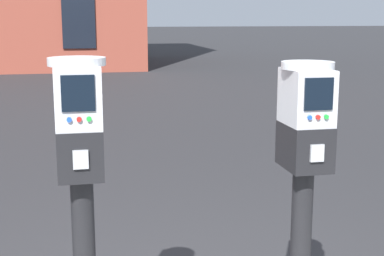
% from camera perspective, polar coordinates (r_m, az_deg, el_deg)
% --- Properties ---
extents(parking_meter_near_kerb, '(0.22, 0.25, 1.28)m').
position_cam_1_polar(parking_meter_near_kerb, '(2.22, -11.18, -3.31)').
color(parking_meter_near_kerb, black).
rests_on(parking_meter_near_kerb, sidewalk_slab).
extents(parking_meter_twin_adjacent, '(0.22, 0.25, 1.25)m').
position_cam_1_polar(parking_meter_twin_adjacent, '(2.41, 11.27, -2.66)').
color(parking_meter_twin_adjacent, black).
rests_on(parking_meter_twin_adjacent, sidewalk_slab).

